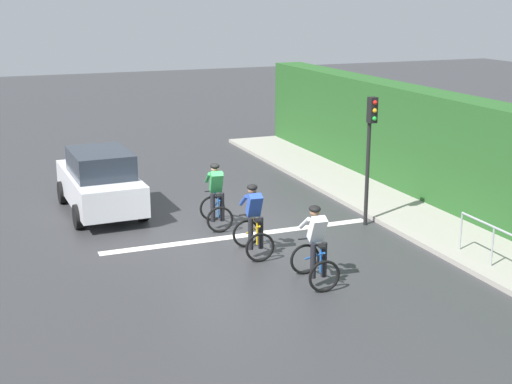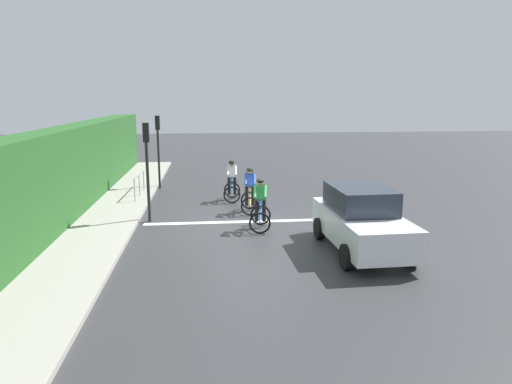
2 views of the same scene
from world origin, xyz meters
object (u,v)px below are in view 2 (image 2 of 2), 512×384
Objects in this scene: cyclist_lead at (232,181)px; traffic_light_near_crossing at (147,157)px; cyclist_second at (250,191)px; pedestrian_railing_kerbside at (141,178)px; traffic_light_far_junction at (158,140)px; car_white at (361,220)px; cyclist_mid at (260,205)px.

cyclist_lead is 0.50× the size of traffic_light_near_crossing.
cyclist_second is 0.49× the size of pedestrian_railing_kerbside.
cyclist_lead is 0.50× the size of traffic_light_far_junction.
pedestrian_railing_kerbside is (-0.85, 4.34, -1.44)m from traffic_light_near_crossing.
traffic_light_near_crossing is at bearing -164.96° from cyclist_second.
traffic_light_near_crossing is at bearing 148.85° from car_white.
car_white reaches higher than cyclist_lead.
cyclist_second is at bearing -53.14° from traffic_light_far_junction.
cyclist_second is at bearing 119.49° from car_white.
cyclist_lead is 2.12m from cyclist_second.
traffic_light_far_junction is 0.99× the size of pedestrian_railing_kerbside.
pedestrian_railing_kerbside is (-3.82, 1.34, -0.01)m from cyclist_lead.
cyclist_mid reaches higher than pedestrian_railing_kerbside.
cyclist_second and cyclist_mid have the same top height.
traffic_light_near_crossing is (-6.18, 3.73, 1.35)m from car_white.
car_white is (3.20, -6.73, 0.08)m from cyclist_lead.
cyclist_lead is at bearing -42.85° from traffic_light_far_junction.
traffic_light_far_junction is at bearing 92.37° from traffic_light_near_crossing.
traffic_light_far_junction reaches higher than cyclist_lead.
car_white is at bearing -56.53° from traffic_light_far_junction.
traffic_light_near_crossing is at bearing -134.74° from cyclist_lead.
cyclist_second is at bearing 15.04° from traffic_light_near_crossing.
cyclist_lead is 7.46m from car_white.
traffic_light_far_junction reaches higher than cyclist_mid.
cyclist_lead is 0.49× the size of pedestrian_railing_kerbside.
cyclist_mid is at bearing -19.96° from traffic_light_near_crossing.
cyclist_lead is at bearing 99.01° from cyclist_mid.
pedestrian_railing_kerbside is at bearing 101.06° from traffic_light_near_crossing.
traffic_light_far_junction is 2.27m from pedestrian_railing_kerbside.
cyclist_second is 6.45m from traffic_light_far_junction.
cyclist_second is 0.40× the size of car_white.
cyclist_lead is 1.00× the size of cyclist_mid.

